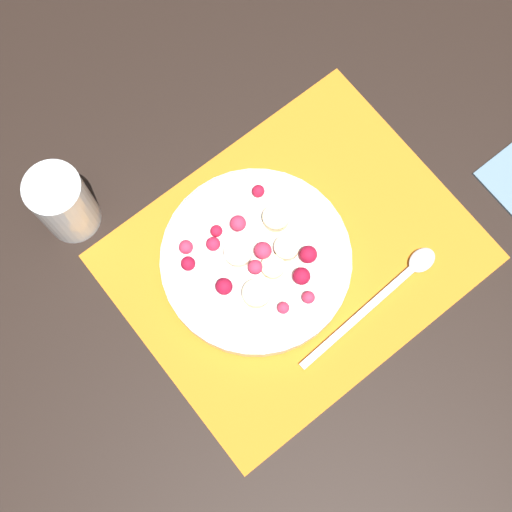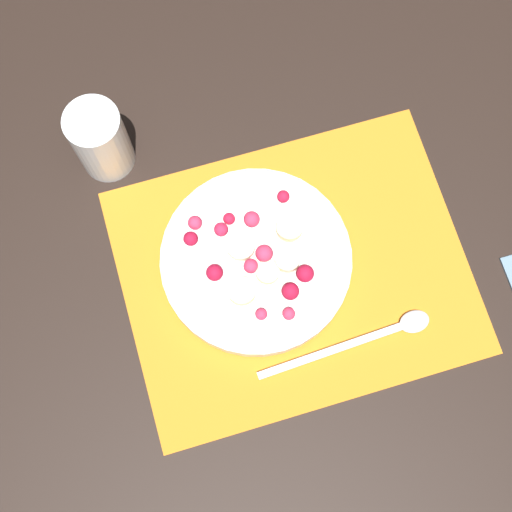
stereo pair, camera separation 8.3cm
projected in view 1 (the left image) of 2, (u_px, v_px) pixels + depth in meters
The scene contains 5 objects.
ground_plane at pixel (294, 257), 0.87m from camera, with size 3.00×3.00×0.00m, color black.
placemat at pixel (294, 257), 0.87m from camera, with size 0.41×0.33×0.01m.
fruit_bowl at pixel (256, 260), 0.85m from camera, with size 0.23×0.23×0.05m.
spoon at pixel (393, 286), 0.85m from camera, with size 0.21×0.03×0.01m.
drinking_glass at pixel (63, 203), 0.83m from camera, with size 0.07×0.07×0.11m.
Camera 1 is at (0.18, 0.15, 0.84)m, focal length 50.00 mm.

